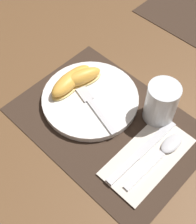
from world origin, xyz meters
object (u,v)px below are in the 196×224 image
at_px(knife, 141,153).
at_px(spoon, 165,150).
at_px(citrus_wedge_2, 69,82).
at_px(citrus_wedge_1, 74,79).
at_px(citrus_wedge_0, 82,78).
at_px(fork, 91,102).
at_px(juice_glass, 161,104).
at_px(plate, 90,99).

relative_size(knife, spoon, 1.18).
bearing_deg(citrus_wedge_2, citrus_wedge_1, 92.55).
height_order(spoon, citrus_wedge_2, citrus_wedge_2).
bearing_deg(citrus_wedge_0, fork, -25.87).
distance_m(fork, citrus_wedge_1, 0.08).
xyz_separation_m(juice_glass, knife, (0.04, -0.11, -0.04)).
height_order(knife, spoon, spoon).
bearing_deg(spoon, citrus_wedge_2, -174.93).
bearing_deg(juice_glass, knife, -71.54).
xyz_separation_m(knife, citrus_wedge_0, (-0.23, 0.05, 0.03)).
xyz_separation_m(fork, citrus_wedge_1, (-0.08, 0.02, 0.01)).
relative_size(plate, knife, 1.10).
bearing_deg(spoon, juice_glass, 136.11).
relative_size(knife, citrus_wedge_2, 1.89).
height_order(plate, citrus_wedge_1, citrus_wedge_1).
xyz_separation_m(juice_glass, fork, (-0.13, -0.09, -0.03)).
distance_m(spoon, citrus_wedge_2, 0.28).
bearing_deg(plate, fork, -39.00).
bearing_deg(citrus_wedge_1, juice_glass, 19.97).
relative_size(plate, citrus_wedge_0, 2.09).
height_order(juice_glass, spoon, juice_glass).
bearing_deg(plate, spoon, 3.22).
height_order(fork, citrus_wedge_0, citrus_wedge_0).
xyz_separation_m(knife, fork, (-0.17, 0.02, 0.01)).
bearing_deg(citrus_wedge_1, citrus_wedge_2, -87.45).
xyz_separation_m(citrus_wedge_0, citrus_wedge_1, (-0.01, -0.01, -0.00)).
xyz_separation_m(plate, knife, (0.19, -0.03, -0.00)).
distance_m(fork, citrus_wedge_2, 0.08).
xyz_separation_m(juice_glass, citrus_wedge_1, (-0.21, -0.08, -0.02)).
height_order(plate, fork, fork).
bearing_deg(plate, citrus_wedge_1, 176.23).
xyz_separation_m(plate, citrus_wedge_2, (-0.06, -0.01, 0.02)).
bearing_deg(fork, juice_glass, 34.80).
height_order(spoon, citrus_wedge_1, citrus_wedge_1).
xyz_separation_m(spoon, citrus_wedge_2, (-0.28, -0.03, 0.02)).
bearing_deg(fork, citrus_wedge_0, 154.13).
relative_size(plate, spoon, 1.31).
xyz_separation_m(knife, citrus_wedge_2, (-0.25, 0.01, 0.03)).
distance_m(spoon, citrus_wedge_1, 0.28).
height_order(plate, citrus_wedge_2, citrus_wedge_2).
bearing_deg(knife, citrus_wedge_0, 168.82).
relative_size(plate, citrus_wedge_1, 2.14).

